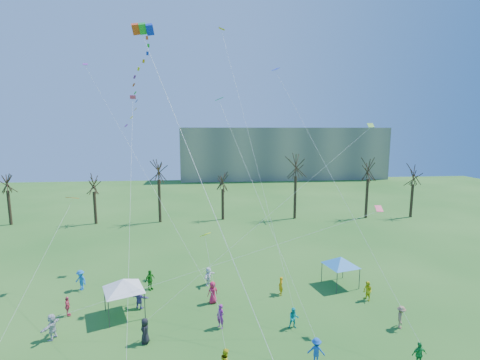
{
  "coord_description": "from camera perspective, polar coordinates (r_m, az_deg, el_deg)",
  "views": [
    {
      "loc": [
        -0.86,
        -16.83,
        14.28
      ],
      "look_at": [
        1.34,
        5.0,
        11.0
      ],
      "focal_mm": 25.0,
      "sensor_mm": 36.0,
      "label": 1
    }
  ],
  "objects": [
    {
      "name": "small_kites_aloft",
      "position": [
        28.75,
        -3.67,
        7.9
      ],
      "size": [
        28.16,
        18.74,
        34.37
      ],
      "color": "#FF4D0D",
      "rests_on": "ground"
    },
    {
      "name": "festival_crowd",
      "position": [
        27.25,
        -7.69,
        -21.09
      ],
      "size": [
        26.68,
        13.94,
        1.86
      ],
      "color": "#B21623",
      "rests_on": "ground"
    },
    {
      "name": "canopy_tent_white",
      "position": [
        28.41,
        -19.28,
        -16.45
      ],
      "size": [
        3.67,
        3.67,
        2.97
      ],
      "color": "#3F3F44",
      "rests_on": "ground"
    },
    {
      "name": "bare_tree_row",
      "position": [
        52.65,
        0.89,
        0.43
      ],
      "size": [
        68.19,
        6.63,
        10.89
      ],
      "color": "black",
      "rests_on": "ground"
    },
    {
      "name": "distant_building",
      "position": [
        101.67,
        7.27,
        4.61
      ],
      "size": [
        60.0,
        14.0,
        15.0
      ],
      "primitive_type": "cube",
      "color": "gray",
      "rests_on": "ground"
    },
    {
      "name": "big_box_kite",
      "position": [
        24.86,
        -16.47,
        15.53
      ],
      "size": [
        4.95,
        7.42,
        24.43
      ],
      "color": "#ED3F10",
      "rests_on": "ground"
    },
    {
      "name": "canopy_tent_blue",
      "position": [
        32.95,
        16.82,
        -13.11
      ],
      "size": [
        3.59,
        3.59,
        2.77
      ],
      "color": "#3F3F44",
      "rests_on": "ground"
    }
  ]
}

